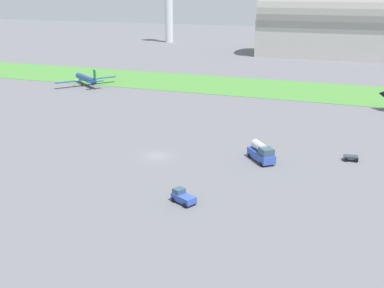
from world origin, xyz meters
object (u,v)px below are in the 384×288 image
at_px(fuel_truck_by_runway, 262,153).
at_px(control_tower, 169,1).
at_px(airplane_taxiing_turboprop, 86,79).
at_px(baggage_cart_near_gate, 351,158).
at_px(pushback_tug_midfield, 183,197).

relative_size(fuel_truck_by_runway, control_tower, 0.17).
bearing_deg(airplane_taxiing_turboprop, control_tower, -43.41).
bearing_deg(control_tower, fuel_truck_by_runway, -62.32).
height_order(baggage_cart_near_gate, control_tower, control_tower).
bearing_deg(airplane_taxiing_turboprop, fuel_truck_by_runway, 179.94).
bearing_deg(pushback_tug_midfield, fuel_truck_by_runway, -81.43).
relative_size(pushback_tug_midfield, control_tower, 0.11).
xyz_separation_m(fuel_truck_by_runway, control_tower, (-88.21, 168.16, 20.59)).
xyz_separation_m(pushback_tug_midfield, fuel_truck_by_runway, (6.87, 20.59, 0.67)).
distance_m(airplane_taxiing_turboprop, baggage_cart_near_gate, 90.50).
bearing_deg(pushback_tug_midfield, baggage_cart_near_gate, -102.60).
relative_size(baggage_cart_near_gate, control_tower, 0.07).
distance_m(baggage_cart_near_gate, fuel_truck_by_runway, 15.93).
bearing_deg(airplane_taxiing_turboprop, baggage_cart_near_gate, -171.60).
relative_size(baggage_cart_near_gate, fuel_truck_by_runway, 0.40).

